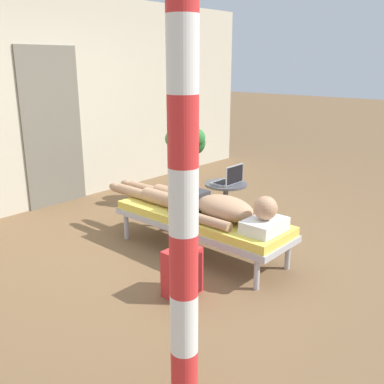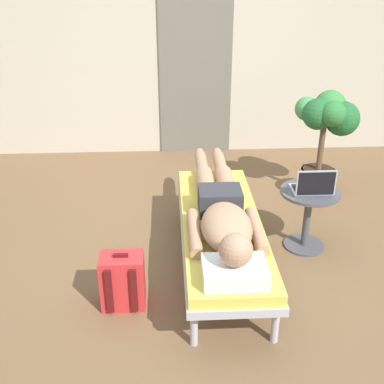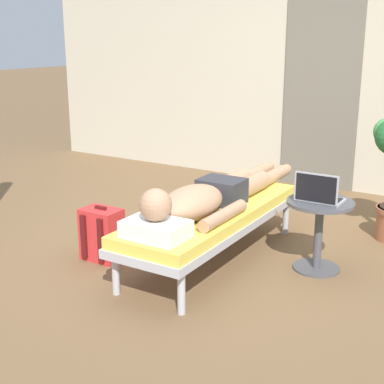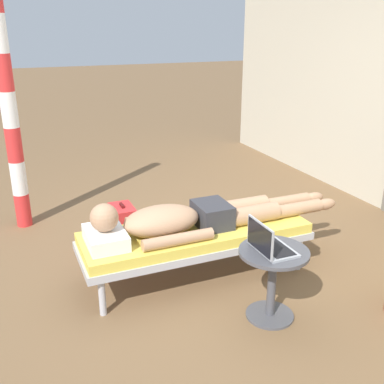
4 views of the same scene
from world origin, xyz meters
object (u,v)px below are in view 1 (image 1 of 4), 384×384
backpack (182,272)px  potted_plant (187,153)px  laptop (230,179)px  person_reclining (205,205)px  porch_post (183,201)px  lounge_chair (201,220)px  side_table (226,197)px

backpack → potted_plant: size_ratio=0.41×
laptop → person_reclining: bearing=-161.1°
potted_plant → porch_post: 3.71m
laptop → backpack: size_ratio=0.73×
person_reclining → potted_plant: potted_plant is taller
lounge_chair → backpack: (-0.73, -0.41, -0.15)m
lounge_chair → person_reclining: bearing=-90.0°
person_reclining → porch_post: size_ratio=0.91×
person_reclining → backpack: (-0.73, -0.36, -0.32)m
backpack → porch_post: porch_post is taller
person_reclining → backpack: bearing=-153.4°
potted_plant → porch_post: porch_post is taller
side_table → laptop: bearing=-90.0°
laptop → porch_post: bearing=-148.3°
porch_post → potted_plant: bearing=41.8°
laptop → porch_post: (-2.34, -1.44, 0.61)m
lounge_chair → potted_plant: potted_plant is taller
lounge_chair → laptop: (0.74, 0.20, 0.24)m
lounge_chair → person_reclining: (0.00, -0.05, 0.17)m
lounge_chair → person_reclining: person_reclining is taller
potted_plant → lounge_chair: bearing=-133.2°
side_table → porch_post: bearing=-147.4°
side_table → backpack: side_table is taller
laptop → side_table: bearing=90.0°
person_reclining → backpack: 0.87m
lounge_chair → person_reclining: size_ratio=0.86×
person_reclining → laptop: size_ratio=7.00×
person_reclining → side_table: (0.74, 0.30, -0.16)m
laptop → potted_plant: bearing=68.4°
lounge_chair → laptop: size_ratio=6.02×
backpack → porch_post: bearing=-136.6°
lounge_chair → side_table: (0.74, 0.26, 0.01)m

